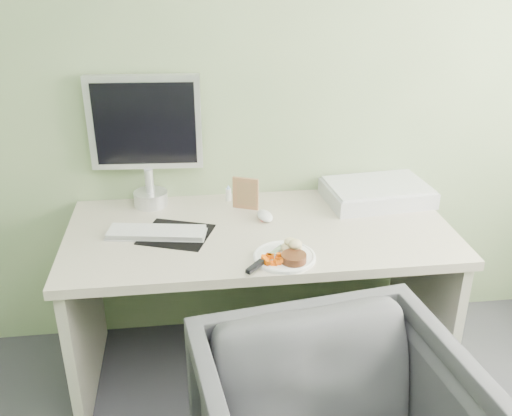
{
  "coord_description": "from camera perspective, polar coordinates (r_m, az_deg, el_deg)",
  "views": [
    {
      "loc": [
        -0.28,
        -0.47,
        1.82
      ],
      "look_at": [
        -0.03,
        1.5,
        0.88
      ],
      "focal_mm": 40.0,
      "sensor_mm": 36.0,
      "label": 1
    }
  ],
  "objects": [
    {
      "name": "wall_back",
      "position": [
        2.53,
        -0.7,
        14.51
      ],
      "size": [
        3.5,
        0.0,
        3.5
      ],
      "primitive_type": "plane",
      "rotation": [
        1.57,
        0.0,
        0.0
      ],
      "color": "#8AA070",
      "rests_on": "floor"
    },
    {
      "name": "desk",
      "position": [
        2.47,
        0.39,
        -5.84
      ],
      "size": [
        1.6,
        0.75,
        0.73
      ],
      "color": "#C0B5A1",
      "rests_on": "floor"
    },
    {
      "name": "plate",
      "position": [
        2.16,
        2.86,
        -4.92
      ],
      "size": [
        0.24,
        0.24,
        0.01
      ],
      "primitive_type": "cylinder",
      "color": "white",
      "rests_on": "desk"
    },
    {
      "name": "steak",
      "position": [
        2.11,
        3.79,
        -5.01
      ],
      "size": [
        0.1,
        0.1,
        0.03
      ],
      "primitive_type": "cylinder",
      "rotation": [
        0.0,
        0.0,
        -0.07
      ],
      "color": "black",
      "rests_on": "plate"
    },
    {
      "name": "potato_pile",
      "position": [
        2.17,
        3.55,
        -3.76
      ],
      "size": [
        0.1,
        0.07,
        0.05
      ],
      "primitive_type": "ellipsoid",
      "rotation": [
        0.0,
        0.0,
        0.0
      ],
      "color": "tan",
      "rests_on": "plate"
    },
    {
      "name": "carrot_heap",
      "position": [
        2.1,
        1.62,
        -5.02
      ],
      "size": [
        0.07,
        0.06,
        0.04
      ],
      "primitive_type": "cube",
      "rotation": [
        0.0,
        0.0,
        -0.14
      ],
      "color": "#DD4F04",
      "rests_on": "plate"
    },
    {
      "name": "steak_knife",
      "position": [
        2.09,
        0.48,
        -5.45
      ],
      "size": [
        0.17,
        0.19,
        0.02
      ],
      "rotation": [
        0.0,
        0.0,
        0.86
      ],
      "color": "silver",
      "rests_on": "plate"
    },
    {
      "name": "mousepad",
      "position": [
        2.35,
        -7.98,
        -2.62
      ],
      "size": [
        0.33,
        0.31,
        0.0
      ],
      "primitive_type": "cube",
      "rotation": [
        0.0,
        0.0,
        -0.36
      ],
      "color": "black",
      "rests_on": "desk"
    },
    {
      "name": "keyboard",
      "position": [
        2.35,
        -9.92,
        -2.37
      ],
      "size": [
        0.41,
        0.18,
        0.02
      ],
      "primitive_type": "cube",
      "rotation": [
        0.0,
        0.0,
        -0.17
      ],
      "color": "white",
      "rests_on": "desk"
    },
    {
      "name": "computer_mouse",
      "position": [
        2.44,
        0.89,
        -0.79
      ],
      "size": [
        0.08,
        0.12,
        0.04
      ],
      "primitive_type": "ellipsoid",
      "rotation": [
        0.0,
        0.0,
        0.24
      ],
      "color": "white",
      "rests_on": "desk"
    },
    {
      "name": "photo_frame",
      "position": [
        2.52,
        -1.05,
        1.47
      ],
      "size": [
        0.11,
        0.06,
        0.15
      ],
      "primitive_type": "cube",
      "rotation": [
        0.0,
        0.0,
        -0.41
      ],
      "color": "#8A5C40",
      "rests_on": "desk"
    },
    {
      "name": "eyedrop_bottle",
      "position": [
        2.62,
        -2.77,
        1.48
      ],
      "size": [
        0.03,
        0.03,
        0.08
      ],
      "color": "white",
      "rests_on": "desk"
    },
    {
      "name": "scanner",
      "position": [
        2.68,
        11.99,
        1.45
      ],
      "size": [
        0.49,
        0.35,
        0.07
      ],
      "primitive_type": "cube",
      "rotation": [
        0.0,
        0.0,
        0.1
      ],
      "color": "silver",
      "rests_on": "desk"
    },
    {
      "name": "monitor",
      "position": [
        2.53,
        -10.98,
        7.27
      ],
      "size": [
        0.49,
        0.15,
        0.58
      ],
      "rotation": [
        0.0,
        0.0,
        -0.07
      ],
      "color": "silver",
      "rests_on": "desk"
    }
  ]
}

